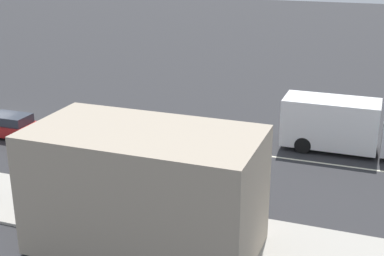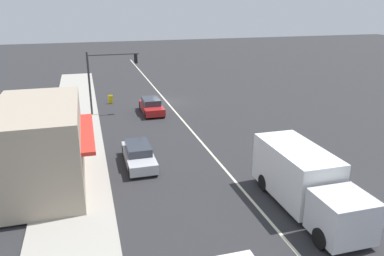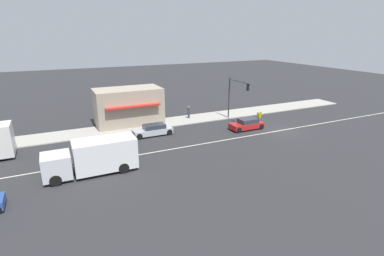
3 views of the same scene
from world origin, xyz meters
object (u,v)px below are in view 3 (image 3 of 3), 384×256
at_px(hatchback_red, 247,124).
at_px(delivery_truck, 94,157).
at_px(traffic_signal_main, 235,92).
at_px(sedan_silver, 153,130).
at_px(warning_aframe_sign, 259,115).
at_px(pedestrian, 189,112).

bearing_deg(hatchback_red, delivery_truck, 103.29).
bearing_deg(traffic_signal_main, sedan_silver, 95.43).
bearing_deg(sedan_silver, warning_aframe_sign, -87.82).
bearing_deg(traffic_signal_main, delivery_truck, 113.31).
bearing_deg(delivery_truck, warning_aframe_sign, -71.37).
height_order(sedan_silver, hatchback_red, hatchback_red).
xyz_separation_m(pedestrian, delivery_truck, (-11.68, 14.12, 0.47)).
distance_m(delivery_truck, hatchback_red, 19.15).
xyz_separation_m(traffic_signal_main, hatchback_red, (-3.92, 0.70, -3.25)).
bearing_deg(pedestrian, sedan_silver, 124.04).
xyz_separation_m(sedan_silver, hatchback_red, (-2.80, -11.13, 0.01)).
height_order(delivery_truck, hatchback_red, delivery_truck).
distance_m(pedestrian, hatchback_red, 8.56).
distance_m(pedestrian, sedan_silver, 8.01).
distance_m(traffic_signal_main, delivery_truck, 21.18).
relative_size(traffic_signal_main, pedestrian, 3.34).
distance_m(traffic_signal_main, warning_aframe_sign, 5.17).
distance_m(traffic_signal_main, hatchback_red, 5.14).
bearing_deg(hatchback_red, traffic_signal_main, -10.10).
xyz_separation_m(traffic_signal_main, sedan_silver, (-1.12, 11.83, -3.27)).
height_order(delivery_truck, sedan_silver, delivery_truck).
bearing_deg(pedestrian, traffic_signal_main, -122.81).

